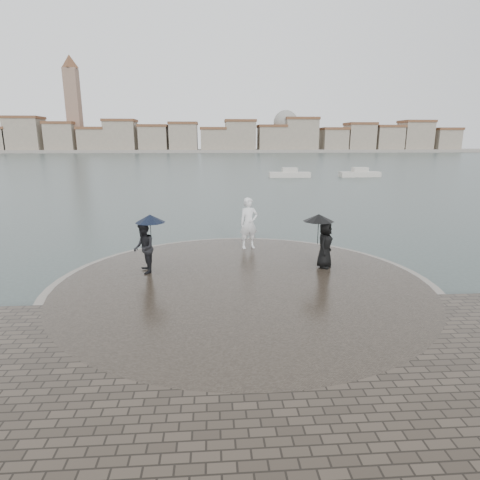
{
  "coord_description": "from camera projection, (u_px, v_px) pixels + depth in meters",
  "views": [
    {
      "loc": [
        -0.96,
        -8.83,
        4.85
      ],
      "look_at": [
        0.0,
        4.8,
        1.45
      ],
      "focal_mm": 30.0,
      "sensor_mm": 36.0,
      "label": 1
    }
  ],
  "objects": [
    {
      "name": "visitor_right",
      "position": [
        323.0,
        237.0,
        14.36
      ],
      "size": [
        1.25,
        1.15,
        1.95
      ],
      "color": "black",
      "rests_on": "quay_tip"
    },
    {
      "name": "far_skyline",
      "position": [
        198.0,
        138.0,
        163.55
      ],
      "size": [
        260.0,
        20.0,
        37.0
      ],
      "color": "gray",
      "rests_on": "ground"
    },
    {
      "name": "ground",
      "position": [
        254.0,
        345.0,
        9.78
      ],
      "size": [
        400.0,
        400.0,
        0.0
      ],
      "primitive_type": "plane",
      "color": "#2B3835",
      "rests_on": "ground"
    },
    {
      "name": "quay_tip",
      "position": [
        243.0,
        287.0,
        13.13
      ],
      "size": [
        11.9,
        11.9,
        0.36
      ],
      "primitive_type": "cylinder",
      "color": "#2D261E",
      "rests_on": "ground"
    },
    {
      "name": "boats",
      "position": [
        325.0,
        174.0,
        54.28
      ],
      "size": [
        15.23,
        1.83,
        1.5
      ],
      "color": "beige",
      "rests_on": "ground"
    },
    {
      "name": "kerb_ring",
      "position": [
        243.0,
        288.0,
        13.13
      ],
      "size": [
        12.5,
        12.5,
        0.32
      ],
      "primitive_type": "cylinder",
      "color": "gray",
      "rests_on": "ground"
    },
    {
      "name": "visitor_left",
      "position": [
        145.0,
        241.0,
        13.77
      ],
      "size": [
        1.2,
        1.12,
        2.04
      ],
      "color": "black",
      "rests_on": "quay_tip"
    },
    {
      "name": "statue",
      "position": [
        249.0,
        223.0,
        16.97
      ],
      "size": [
        0.89,
        0.69,
        2.17
      ],
      "primitive_type": "imported",
      "rotation": [
        0.0,
        0.0,
        0.23
      ],
      "color": "white",
      "rests_on": "quay_tip"
    }
  ]
}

